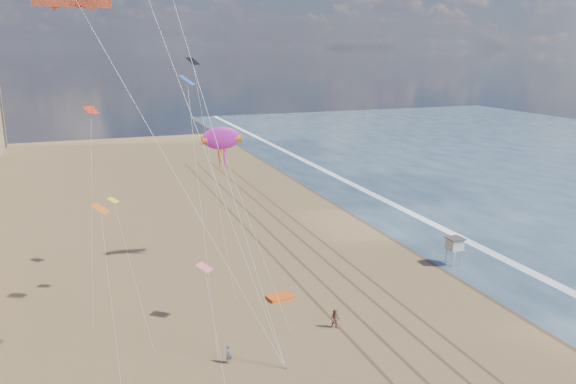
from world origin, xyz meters
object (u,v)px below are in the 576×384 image
Objects in this scene: lifeguard_stand at (455,244)px; show_kite at (221,138)px; grounded_kite at (280,297)px; kite_flyer_b at (335,319)px; kite_flyer_a at (229,354)px.

lifeguard_stand is 0.14× the size of show_kite.
kite_flyer_b is (2.44, -7.19, 0.73)m from grounded_kite.
kite_flyer_a is (-28.12, -10.86, -1.68)m from lifeguard_stand.
show_kite reaches higher than grounded_kite.
kite_flyer_b is (5.09, -18.32, -13.02)m from show_kite.
show_kite reaches higher than kite_flyer_b.
show_kite is 14.93× the size of kite_flyer_a.
kite_flyer_b reaches higher than grounded_kite.
lifeguard_stand is 20.27m from kite_flyer_b.
kite_flyer_b reaches higher than kite_flyer_a.
lifeguard_stand is 1.82× the size of kite_flyer_b.
grounded_kite is 1.40× the size of kite_flyer_b.
show_kite is 12.92× the size of kite_flyer_b.
lifeguard_stand reaches higher than grounded_kite.
kite_flyer_b is at bearing -7.05° from kite_flyer_a.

